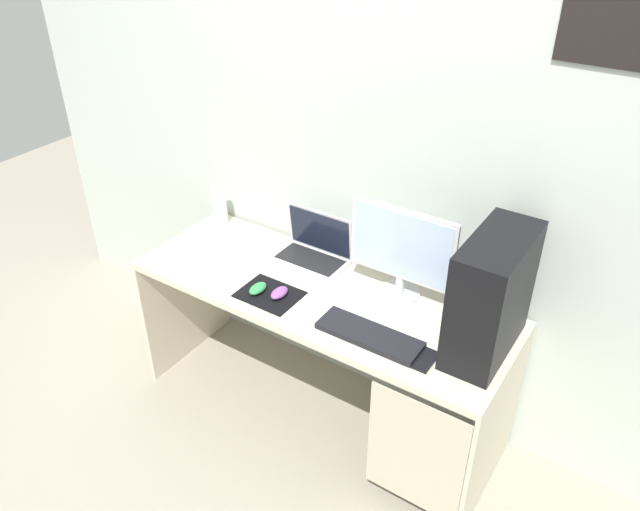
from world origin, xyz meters
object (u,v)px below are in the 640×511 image
Objects in this scene: monitor at (402,251)px; cell_phone at (425,360)px; speaker at (220,206)px; laptop at (312,251)px; mouse_right at (258,289)px; pc_tower at (491,296)px; mouse_left at (279,293)px; keyboard at (369,335)px.

cell_phone is at bearing -48.98° from monitor.
monitor is 2.44× the size of speaker.
laptop is 0.81m from cell_phone.
cell_phone is at bearing -15.81° from speaker.
monitor is at bearing 32.09° from mouse_right.
pc_tower is 0.88m from mouse_left.
speaker is at bearing 161.05° from keyboard.
cell_phone is (0.24, -0.00, -0.01)m from keyboard.
mouse_left is (-0.83, -0.17, -0.22)m from pc_tower.
cell_phone is (0.69, -0.02, -0.02)m from mouse_left.
keyboard is 4.38× the size of mouse_right.
monitor is 1.10× the size of keyboard.
mouse_left is at bearing -144.60° from monitor.
speaker is 1.37m from cell_phone.
pc_tower is at bearing 26.44° from keyboard.
laptop is at bearing 170.54° from pc_tower.
keyboard is 0.45m from mouse_left.
speaker is at bearing 144.88° from mouse_right.
mouse_left is (0.63, -0.35, -0.07)m from speaker.
pc_tower reaches higher than cell_phone.
monitor is 4.83× the size of mouse_left.
pc_tower reaches higher than mouse_left.
keyboard is 3.23× the size of cell_phone.
monitor is (-0.42, 0.12, -0.02)m from pc_tower.
speaker is 0.66m from mouse_right.
pc_tower reaches higher than mouse_right.
mouse_right is at bearing -179.47° from keyboard.
pc_tower is 1.03× the size of monitor.
pc_tower is at bearing 52.74° from cell_phone.
pc_tower is at bearing 11.62° from mouse_left.
keyboard is (1.08, -0.37, -0.08)m from speaker.
mouse_left is 1.00× the size of mouse_right.
monitor is at bearing -3.13° from speaker.
mouse_left is at bearing 178.12° from cell_phone.
speaker is at bearing 176.89° from laptop.
mouse_right reaches higher than cell_phone.
speaker is 1.98× the size of mouse_right.
laptop is at bearing 81.93° from mouse_right.
pc_tower is 1.40× the size of laptop.
speaker is at bearing 173.05° from pc_tower.
monitor reaches higher than mouse_right.
keyboard is at bearing 179.40° from cell_phone.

